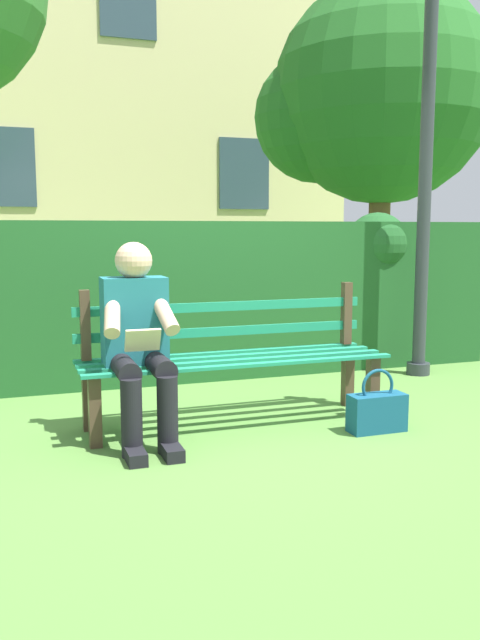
% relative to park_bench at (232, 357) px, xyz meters
% --- Properties ---
extents(ground, '(60.00, 60.00, 0.00)m').
position_rel_park_bench_xyz_m(ground, '(0.00, 0.07, -0.43)').
color(ground, '#517F38').
extents(park_bench, '(1.96, 0.50, 0.87)m').
position_rel_park_bench_xyz_m(park_bench, '(0.00, 0.00, 0.00)').
color(park_bench, '#4C3828').
rests_on(park_bench, ground).
extents(person_seated, '(0.44, 0.73, 1.16)m').
position_rel_park_bench_xyz_m(person_seated, '(0.63, 0.17, 0.19)').
color(person_seated, '#1E6672').
rests_on(person_seated, ground).
extents(hedge_backdrop, '(5.08, 0.69, 1.39)m').
position_rel_park_bench_xyz_m(hedge_backdrop, '(-0.33, -1.41, 0.26)').
color(hedge_backdrop, '#1E5123').
rests_on(hedge_backdrop, ground).
extents(building_facade, '(7.79, 3.22, 7.81)m').
position_rel_park_bench_xyz_m(building_facade, '(-0.62, -8.60, 3.48)').
color(building_facade, beige).
rests_on(building_facade, ground).
extents(handbag, '(0.36, 0.15, 0.39)m').
position_rel_park_bench_xyz_m(handbag, '(-0.78, 0.50, -0.30)').
color(handbag, navy).
rests_on(handbag, ground).
extents(tree_far, '(2.86, 2.73, 4.28)m').
position_rel_park_bench_xyz_m(tree_far, '(-3.03, -3.58, 2.43)').
color(tree_far, brown).
rests_on(tree_far, ground).
extents(lamp_post, '(0.31, 0.31, 3.57)m').
position_rel_park_bench_xyz_m(lamp_post, '(-1.96, -0.81, 1.87)').
color(lamp_post, '#2D3338').
rests_on(lamp_post, ground).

